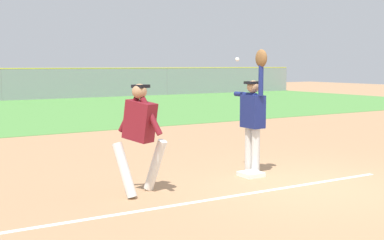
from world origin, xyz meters
name	(u,v)px	position (x,y,z in m)	size (l,w,h in m)	color
ground_plane	(303,184)	(0.00, 0.00, 0.00)	(75.46, 75.46, 0.00)	tan
outfield_grass	(40,111)	(0.00, 15.93, 0.01)	(41.97, 15.13, 0.01)	#549342
chalk_foul_line	(44,226)	(-4.36, 0.06, 0.00)	(12.00, 0.10, 0.01)	white
first_base	(251,174)	(-0.36, 0.96, 0.04)	(0.38, 0.38, 0.08)	white
fielder	(253,113)	(-0.16, 1.16, 1.12)	(0.27, 0.89, 2.28)	silver
runner	(140,131)	(-2.63, 0.85, 1.00)	(0.89, 0.80, 1.72)	white
baseball	(237,59)	(-0.44, 1.29, 2.10)	(0.07, 0.07, 0.07)	white
outfield_fence	(1,85)	(0.00, 23.49, 0.90)	(42.05, 0.08, 1.81)	#93999E
parked_car_black	(48,85)	(3.83, 27.81, 0.67)	(4.51, 2.34, 1.25)	black
parked_car_blue	(110,84)	(8.04, 27.25, 0.67)	(4.55, 2.42, 1.25)	#23389E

